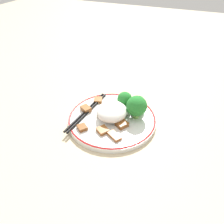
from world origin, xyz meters
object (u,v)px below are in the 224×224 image
object	(u,v)px
broccoli_back_left	(137,106)
broccoli_back_center	(138,103)
chopsticks	(87,111)
plate	(112,119)
broccoli_back_right	(125,99)

from	to	relation	value
broccoli_back_left	broccoli_back_center	bearing A→B (deg)	-170.86
broccoli_back_center	chopsticks	world-z (taller)	broccoli_back_center
plate	chopsticks	xyz separation A→B (m)	(0.01, -0.08, 0.01)
broccoli_back_left	plate	bearing A→B (deg)	-65.85
broccoli_back_right	broccoli_back_center	bearing A→B (deg)	101.05
broccoli_back_left	broccoli_back_center	size ratio (longest dim) A/B	1.49
plate	broccoli_back_center	distance (m)	0.09
broccoli_back_center	broccoli_back_right	xyz separation A→B (m)	(0.01, -0.04, 0.01)
broccoli_back_left	broccoli_back_right	size ratio (longest dim) A/B	1.27
broccoli_back_left	broccoli_back_right	bearing A→B (deg)	-122.79
plate	chopsticks	size ratio (longest dim) A/B	1.22
chopsticks	broccoli_back_left	bearing A→B (deg)	103.61
plate	broccoli_back_left	xyz separation A→B (m)	(-0.03, 0.06, 0.04)
broccoli_back_center	broccoli_back_left	bearing A→B (deg)	9.14
broccoli_back_left	broccoli_back_right	distance (m)	0.06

